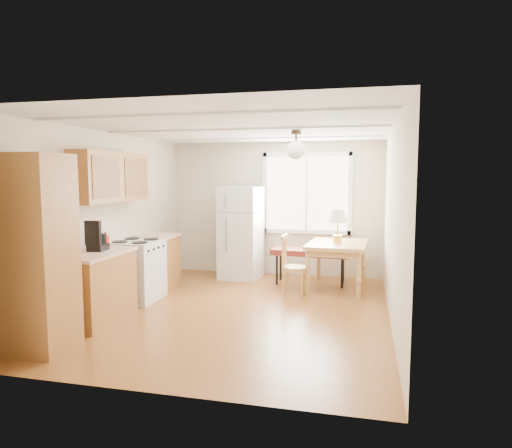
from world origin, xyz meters
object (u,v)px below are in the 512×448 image
(dining_table, at_px, (337,249))
(chair, at_px, (289,261))
(refrigerator, at_px, (241,233))
(bench, at_px, (310,253))

(dining_table, height_order, chair, chair)
(chair, bearing_deg, refrigerator, 140.61)
(refrigerator, relative_size, bench, 1.23)
(bench, height_order, dining_table, dining_table)
(bench, xyz_separation_m, dining_table, (0.47, -0.23, 0.13))
(bench, relative_size, chair, 1.47)
(chair, bearing_deg, bench, 72.07)
(refrigerator, height_order, bench, refrigerator)
(refrigerator, distance_m, dining_table, 1.82)
(refrigerator, xyz_separation_m, dining_table, (1.77, -0.43, -0.17))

